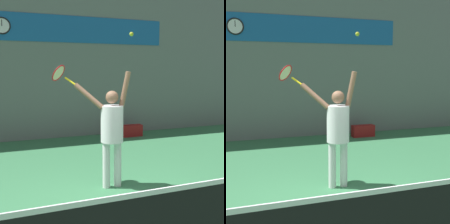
{
  "view_description": "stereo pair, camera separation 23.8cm",
  "coord_description": "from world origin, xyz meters",
  "views": [
    {
      "loc": [
        -1.55,
        -3.66,
        2.04
      ],
      "look_at": [
        0.4,
        1.26,
        1.33
      ],
      "focal_mm": 50.0,
      "sensor_mm": 36.0,
      "label": 1
    },
    {
      "loc": [
        -1.32,
        -3.74,
        2.04
      ],
      "look_at": [
        0.4,
        1.26,
        1.33
      ],
      "focal_mm": 50.0,
      "sensor_mm": 36.0,
      "label": 2
    }
  ],
  "objects": [
    {
      "name": "tennis_ball",
      "position": [
        0.69,
        1.11,
        2.63
      ],
      "size": [
        0.07,
        0.07,
        0.07
      ],
      "color": "#CCDB2D"
    },
    {
      "name": "ground_plane",
      "position": [
        0.0,
        0.0,
        0.0
      ],
      "size": [
        18.0,
        18.0,
        0.0
      ],
      "primitive_type": "plane",
      "color": "#387A4C"
    },
    {
      "name": "equipment_bag",
      "position": [
        2.51,
        4.99,
        0.18
      ],
      "size": [
        0.7,
        0.26,
        0.36
      ],
      "color": "maroon",
      "rests_on": "ground_plane"
    },
    {
      "name": "scoreboard_clock",
      "position": [
        -1.13,
        5.59,
        3.25
      ],
      "size": [
        0.47,
        0.04,
        0.47
      ],
      "color": "white"
    },
    {
      "name": "tennis_racket",
      "position": [
        -0.38,
        1.78,
        1.98
      ],
      "size": [
        0.44,
        0.42,
        0.36
      ],
      "color": "yellow"
    },
    {
      "name": "sponsor_banner",
      "position": [
        0.0,
        5.61,
        3.25
      ],
      "size": [
        7.62,
        0.02,
        0.78
      ],
      "color": "#195B9E"
    },
    {
      "name": "water_bottle",
      "position": [
        1.89,
        5.04,
        0.11
      ],
      "size": [
        0.08,
        0.08,
        0.25
      ],
      "color": "silver",
      "rests_on": "ground_plane"
    },
    {
      "name": "back_wall",
      "position": [
        0.0,
        5.67,
        2.5
      ],
      "size": [
        18.0,
        0.1,
        5.0
      ],
      "color": "slate",
      "rests_on": "ground_plane"
    },
    {
      "name": "tennis_player",
      "position": [
        0.4,
        1.27,
        1.06
      ],
      "size": [
        0.94,
        0.56,
        2.03
      ],
      "color": "white",
      "rests_on": "ground_plane"
    }
  ]
}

